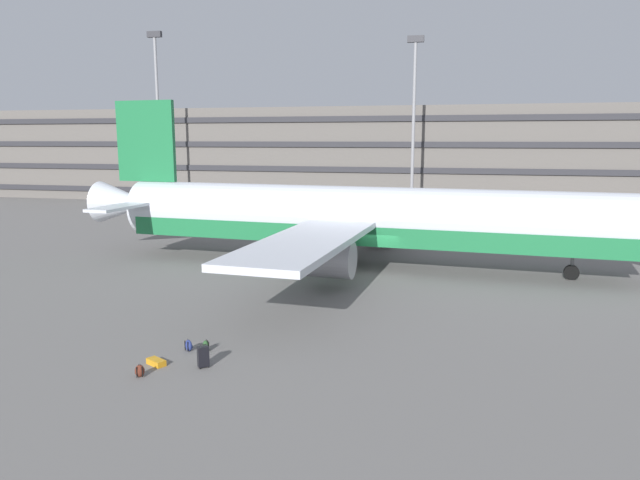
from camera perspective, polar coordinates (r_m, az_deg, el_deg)
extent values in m
plane|color=slate|center=(37.54, 5.64, -3.28)|extent=(600.00, 600.00, 0.00)
cube|color=#605B56|center=(83.46, 10.29, 8.19)|extent=(142.49, 21.23, 12.57)
cube|color=#2D2D33|center=(73.06, 9.67, 4.28)|extent=(141.07, 0.24, 0.70)
cube|color=#2D2D33|center=(72.83, 9.74, 6.75)|extent=(141.07, 0.24, 0.70)
cube|color=#2D2D33|center=(72.74, 9.81, 9.22)|extent=(141.07, 0.24, 0.70)
cube|color=#2D2D33|center=(72.78, 9.89, 11.69)|extent=(141.07, 0.24, 0.70)
cylinder|color=silver|center=(39.08, 4.34, 2.37)|extent=(34.60, 6.16, 3.94)
cube|color=#1E723F|center=(39.23, 4.32, 0.81)|extent=(33.22, 5.99, 1.26)
cone|color=silver|center=(46.83, -18.45, 3.50)|extent=(4.92, 3.45, 3.15)
cube|color=#1E723F|center=(45.45, -16.71, 9.26)|extent=(4.74, 0.67, 5.91)
cube|color=silver|center=(48.62, -13.61, 4.18)|extent=(2.18, 6.01, 0.20)
cube|color=silver|center=(42.41, -18.78, 3.14)|extent=(2.18, 6.01, 0.20)
cube|color=silver|center=(48.25, 5.65, 3.43)|extent=(5.33, 14.71, 0.36)
cube|color=silver|center=(30.64, -1.39, -0.24)|extent=(5.33, 14.71, 0.36)
cylinder|color=#9E9EA3|center=(45.80, 5.56, 1.34)|extent=(2.95, 2.34, 2.17)
cylinder|color=#9E9EA3|center=(33.19, 0.88, -1.88)|extent=(2.95, 2.34, 2.17)
cylinder|color=black|center=(38.86, 23.44, -2.93)|extent=(0.92, 0.41, 0.90)
cylinder|color=slate|center=(38.71, 23.51, -1.87)|extent=(0.20, 0.20, 1.46)
cylinder|color=black|center=(41.49, 2.95, -1.34)|extent=(0.92, 0.41, 0.90)
cylinder|color=slate|center=(41.35, 2.96, -0.35)|extent=(0.20, 0.20, 1.46)
cylinder|color=black|center=(38.32, 1.71, -2.27)|extent=(0.92, 0.41, 0.90)
cylinder|color=slate|center=(38.18, 1.71, -1.20)|extent=(0.20, 0.20, 1.46)
cylinder|color=gray|center=(75.84, -15.56, 10.88)|extent=(0.36, 0.36, 20.61)
cube|color=#333338|center=(76.83, -15.94, 18.84)|extent=(1.80, 0.50, 0.70)
cylinder|color=gray|center=(66.61, 9.14, 10.55)|extent=(0.36, 0.36, 18.87)
cube|color=#333338|center=(67.45, 9.38, 18.89)|extent=(1.80, 0.50, 0.70)
cube|color=black|center=(22.72, -11.39, -11.14)|extent=(0.48, 0.46, 0.78)
cylinder|color=#333338|center=(22.48, -11.66, -10.19)|extent=(0.02, 0.02, 0.10)
cylinder|color=#333338|center=(22.53, -11.09, -10.12)|extent=(0.02, 0.02, 0.10)
cube|color=black|center=(22.49, -11.38, -10.03)|extent=(0.19, 0.16, 0.02)
cylinder|color=black|center=(22.93, -11.82, -12.07)|extent=(0.05, 0.05, 0.05)
cylinder|color=black|center=(23.00, -11.01, -11.97)|extent=(0.05, 0.05, 0.05)
cylinder|color=black|center=(22.75, -11.69, -12.25)|extent=(0.05, 0.05, 0.05)
cylinder|color=black|center=(22.82, -10.88, -12.14)|extent=(0.05, 0.05, 0.05)
cube|color=orange|center=(23.50, -15.78, -11.46)|extent=(0.88, 0.70, 0.23)
cube|color=black|center=(23.83, -16.34, -11.18)|extent=(0.11, 0.18, 0.02)
ellipsoid|color=navy|center=(24.56, -12.77, -10.06)|extent=(0.42, 0.37, 0.48)
ellipsoid|color=navy|center=(24.64, -12.57, -10.16)|extent=(0.26, 0.21, 0.22)
torus|color=black|center=(24.46, -12.86, -9.52)|extent=(0.08, 0.05, 0.08)
cube|color=black|center=(24.58, -13.10, -10.05)|extent=(0.04, 0.04, 0.41)
cube|color=black|center=(24.43, -12.84, -10.17)|extent=(0.04, 0.04, 0.41)
ellipsoid|color=#264C26|center=(24.41, -11.16, -10.16)|extent=(0.39, 0.40, 0.46)
ellipsoid|color=#264C26|center=(24.41, -11.40, -10.34)|extent=(0.23, 0.24, 0.21)
torus|color=black|center=(24.34, -11.09, -9.62)|extent=(0.06, 0.07, 0.08)
cube|color=black|center=(24.35, -10.85, -10.20)|extent=(0.04, 0.04, 0.39)
cube|color=black|center=(24.51, -10.96, -10.06)|extent=(0.04, 0.04, 0.39)
ellipsoid|color=#592619|center=(22.53, -17.27, -12.16)|extent=(0.42, 0.38, 0.46)
ellipsoid|color=#592619|center=(22.66, -17.24, -12.22)|extent=(0.27, 0.21, 0.21)
torus|color=black|center=(22.41, -17.31, -11.62)|extent=(0.08, 0.05, 0.08)
cube|color=black|center=(22.43, -17.54, -12.27)|extent=(0.04, 0.04, 0.39)
cube|color=black|center=(22.42, -17.04, -12.26)|extent=(0.04, 0.04, 0.39)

